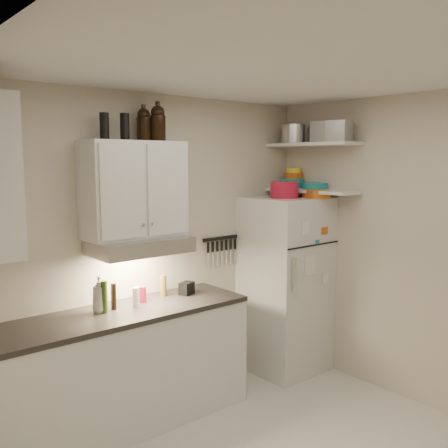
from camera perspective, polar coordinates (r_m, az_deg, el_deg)
ceiling at (r=3.14m, az=7.43°, el=17.51°), size 3.20×3.00×0.02m
back_wall at (r=4.32m, az=-7.76°, el=-2.77°), size 3.20×0.02×2.60m
left_wall at (r=2.32m, az=-21.92°, el=-12.13°), size 0.02×3.00×2.60m
right_wall at (r=4.47m, az=21.29°, el=-2.88°), size 0.02×3.00×2.60m
base_cabinet at (r=4.05m, az=-11.96°, el=-16.30°), size 2.10×0.60×0.88m
countertop at (r=3.89m, az=-12.15°, el=-10.08°), size 2.10×0.62×0.04m
upper_cabinet at (r=3.96m, az=-10.22°, el=3.91°), size 0.80×0.33×0.75m
range_hood at (r=3.95m, az=-9.61°, el=-2.43°), size 0.76×0.46×0.12m
fridge at (r=4.94m, az=7.02°, el=-6.83°), size 0.70×0.68×1.70m
shelf_hi at (r=4.85m, az=10.08°, el=8.95°), size 0.30×0.95×0.03m
shelf_lo at (r=4.86m, az=9.97°, el=3.76°), size 0.30×0.95×0.03m
knife_strip at (r=4.71m, az=-0.38°, el=-1.63°), size 0.42×0.02×0.03m
dutch_oven at (r=4.68m, az=6.91°, el=3.90°), size 0.33×0.33×0.15m
book_stack at (r=4.73m, az=10.48°, el=3.39°), size 0.26×0.28×0.08m
spice_jar at (r=4.87m, az=8.07°, el=3.68°), size 0.07×0.07×0.10m
stock_pot at (r=5.00m, az=8.04°, el=10.14°), size 0.28×0.28×0.18m
tin_a at (r=4.85m, az=11.23°, el=10.25°), size 0.23×0.22×0.19m
tin_b at (r=4.60m, az=13.01°, el=10.30°), size 0.22×0.22×0.18m
bowl_teal at (r=5.08m, az=7.77°, el=4.65°), size 0.23×0.23×0.09m
bowl_orange at (r=5.11m, az=7.97°, el=5.51°), size 0.19×0.19×0.06m
bowl_yellow at (r=5.11m, az=7.98°, el=6.09°), size 0.15×0.15×0.05m
plates at (r=4.90m, az=10.35°, el=4.31°), size 0.29×0.29×0.06m
growler_a at (r=4.06m, az=-9.16°, el=11.19°), size 0.12×0.12×0.26m
growler_b at (r=4.06m, az=-7.56°, el=11.38°), size 0.14×0.14×0.29m
thermos_a at (r=3.92m, az=-11.27°, el=10.84°), size 0.09×0.09×0.20m
thermos_b at (r=3.86m, az=-13.51°, el=10.80°), size 0.09×0.09×0.20m
soap_bottle at (r=3.86m, az=-14.08°, el=-7.59°), size 0.13×0.13×0.31m
pepper_mill at (r=4.23m, az=-6.97°, el=-7.00°), size 0.06×0.06×0.18m
oil_bottle at (r=3.85m, az=-13.51°, el=-8.11°), size 0.06×0.06×0.24m
vinegar_bottle at (r=3.92m, az=-12.50°, el=-8.08°), size 0.05×0.05×0.21m
clear_bottle at (r=3.95m, az=-10.02°, el=-8.25°), size 0.06×0.06×0.16m
red_jar at (r=4.09m, az=-9.33°, el=-7.91°), size 0.08×0.08×0.13m
caddy at (r=4.27m, az=-4.29°, el=-7.34°), size 0.14×0.12×0.10m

